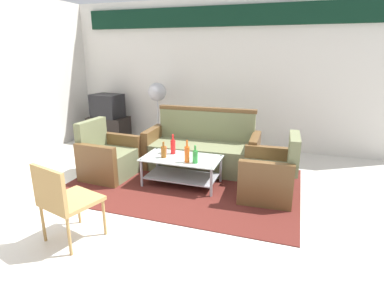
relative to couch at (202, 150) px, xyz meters
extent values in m
plane|color=beige|center=(0.05, -1.62, -0.32)|extent=(14.00, 14.00, 0.00)
cube|color=silver|center=(0.05, 1.44, 1.08)|extent=(6.52, 0.12, 2.80)
cube|color=black|center=(0.05, 1.35, 2.15)|extent=(5.76, 0.08, 0.36)
cube|color=#511E19|center=(-0.07, -0.69, -0.31)|extent=(3.23, 2.17, 0.01)
cube|color=#6B704C|center=(0.00, -0.05, -0.10)|extent=(1.62, 0.75, 0.42)
cube|color=#6B704C|center=(-0.01, 0.27, 0.35)|extent=(1.60, 0.19, 0.48)
cube|color=brown|center=(0.84, -0.03, 0.00)|extent=(0.14, 0.70, 0.62)
cube|color=brown|center=(-0.84, -0.08, 0.00)|extent=(0.14, 0.70, 0.62)
cube|color=brown|center=(-0.01, 0.27, 0.62)|extent=(1.64, 0.15, 0.06)
cube|color=#6B704C|center=(-1.23, -0.78, -0.11)|extent=(0.69, 0.64, 0.40)
cube|color=#6B704C|center=(-1.54, -0.76, 0.32)|extent=(0.15, 0.61, 0.45)
cube|color=brown|center=(-1.21, -0.45, -0.02)|extent=(0.66, 0.14, 0.58)
cube|color=brown|center=(-1.25, -1.11, -0.02)|extent=(0.66, 0.14, 0.58)
cube|color=#6B704C|center=(1.10, -0.71, -0.11)|extent=(0.69, 0.63, 0.40)
cube|color=#6B704C|center=(1.41, -0.70, 0.32)|extent=(0.15, 0.60, 0.45)
cube|color=brown|center=(1.11, -1.04, -0.02)|extent=(0.66, 0.13, 0.58)
cube|color=brown|center=(1.08, -0.38, -0.02)|extent=(0.66, 0.13, 0.58)
cube|color=silver|center=(-0.09, -0.71, 0.09)|extent=(1.10, 0.60, 0.02)
cube|color=#9E9EA5|center=(-0.09, -0.71, -0.19)|extent=(1.00, 0.52, 0.02)
cylinder|color=#9E9EA5|center=(-0.60, -0.45, -0.11)|extent=(0.04, 0.04, 0.40)
cylinder|color=#9E9EA5|center=(0.42, -0.45, -0.11)|extent=(0.04, 0.04, 0.40)
cylinder|color=#9E9EA5|center=(-0.60, -0.97, -0.11)|extent=(0.04, 0.04, 0.40)
cylinder|color=#9E9EA5|center=(0.42, -0.97, -0.11)|extent=(0.04, 0.04, 0.40)
cylinder|color=brown|center=(-0.33, -0.79, 0.17)|extent=(0.08, 0.08, 0.16)
cylinder|color=brown|center=(-0.33, -0.79, 0.29)|extent=(0.03, 0.03, 0.07)
cylinder|color=#2D8C38|center=(0.16, -0.86, 0.18)|extent=(0.07, 0.07, 0.17)
cylinder|color=#2D8C38|center=(0.16, -0.86, 0.31)|extent=(0.03, 0.03, 0.07)
cylinder|color=#D85919|center=(0.04, -0.87, 0.20)|extent=(0.07, 0.07, 0.22)
cylinder|color=#D85919|center=(0.04, -0.87, 0.36)|extent=(0.03, 0.03, 0.09)
cylinder|color=red|center=(-0.27, -0.59, 0.20)|extent=(0.07, 0.07, 0.21)
cylinder|color=red|center=(-0.27, -0.59, 0.35)|extent=(0.03, 0.03, 0.09)
cylinder|color=red|center=(-0.41, -0.61, 0.14)|extent=(0.08, 0.08, 0.10)
cube|color=black|center=(-2.36, 0.93, -0.06)|extent=(0.80, 0.50, 0.52)
cube|color=black|center=(-2.36, 0.93, 0.44)|extent=(0.65, 0.51, 0.48)
cube|color=black|center=(-2.33, 1.15, 0.44)|extent=(0.51, 0.07, 0.36)
cylinder|color=#2D2D33|center=(-1.23, 0.98, -0.30)|extent=(0.32, 0.32, 0.03)
cylinder|color=#B2B2B7|center=(-1.23, 0.98, 0.19)|extent=(0.03, 0.03, 0.95)
sphere|color=#B2B2B7|center=(-1.23, 0.98, 0.77)|extent=(0.36, 0.36, 0.36)
cube|color=#AD844C|center=(-0.66, -2.33, 0.10)|extent=(0.59, 0.59, 0.04)
cube|color=#AD844C|center=(-0.72, -2.54, 0.32)|extent=(0.47, 0.16, 0.40)
cylinder|color=#AD844C|center=(-0.81, -2.07, -0.11)|extent=(0.03, 0.03, 0.42)
cylinder|color=#AD844C|center=(-0.41, -2.18, -0.11)|extent=(0.03, 0.03, 0.42)
cylinder|color=#AD844C|center=(-0.92, -2.48, -0.11)|extent=(0.03, 0.03, 0.42)
cylinder|color=#AD844C|center=(-0.51, -2.59, -0.11)|extent=(0.03, 0.03, 0.42)
camera|label=1|loc=(1.38, -4.62, 1.55)|focal=29.16mm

